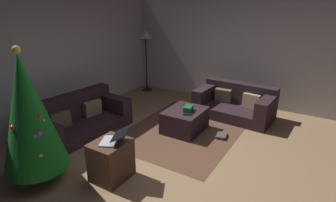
% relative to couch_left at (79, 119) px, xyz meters
% --- Properties ---
extents(ground_plane, '(6.40, 6.40, 0.00)m').
position_rel_couch_left_xyz_m(ground_plane, '(0.13, -2.25, -0.28)').
color(ground_plane, '#93704C').
extents(rear_partition, '(6.40, 0.12, 2.60)m').
position_rel_couch_left_xyz_m(rear_partition, '(0.13, 0.89, 1.02)').
color(rear_partition, '#BCB7B2').
rests_on(rear_partition, ground_plane).
extents(corner_partition, '(0.12, 6.40, 2.60)m').
position_rel_couch_left_xyz_m(corner_partition, '(3.27, -2.25, 1.02)').
color(corner_partition, '#B5B0AB').
rests_on(corner_partition, ground_plane).
extents(couch_left, '(1.86, 1.01, 0.72)m').
position_rel_couch_left_xyz_m(couch_left, '(0.00, 0.00, 0.00)').
color(couch_left, '#2D1E23').
rests_on(couch_left, ground_plane).
extents(couch_right, '(1.02, 1.67, 0.69)m').
position_rel_couch_left_xyz_m(couch_right, '(2.37, -2.29, -0.00)').
color(couch_right, '#2D1E23').
rests_on(couch_right, ground_plane).
extents(ottoman, '(0.83, 0.67, 0.43)m').
position_rel_couch_left_xyz_m(ottoman, '(1.12, -1.70, -0.06)').
color(ottoman, '#2D1E23').
rests_on(ottoman, ground_plane).
extents(gift_box, '(0.26, 0.19, 0.10)m').
position_rel_couch_left_xyz_m(gift_box, '(1.11, -1.77, 0.20)').
color(gift_box, '#19662D').
rests_on(gift_box, ottoman).
extents(tv_remote, '(0.12, 0.16, 0.02)m').
position_rel_couch_left_xyz_m(tv_remote, '(0.93, -1.85, 0.16)').
color(tv_remote, black).
rests_on(tv_remote, ottoman).
extents(christmas_tree, '(0.85, 0.85, 1.88)m').
position_rel_couch_left_xyz_m(christmas_tree, '(-1.31, -0.69, 0.72)').
color(christmas_tree, brown).
rests_on(christmas_tree, ground_plane).
extents(side_table, '(0.52, 0.44, 0.57)m').
position_rel_couch_left_xyz_m(side_table, '(-0.76, -1.54, 0.01)').
color(side_table, '#4C3323').
rests_on(side_table, ground_plane).
extents(laptop, '(0.44, 0.47, 0.17)m').
position_rel_couch_left_xyz_m(laptop, '(-0.73, -1.59, 0.35)').
color(laptop, silver).
rests_on(laptop, side_table).
extents(book_stack, '(0.28, 0.22, 0.06)m').
position_rel_couch_left_xyz_m(book_stack, '(1.22, -2.42, -0.25)').
color(book_stack, '#2D5193').
rests_on(book_stack, ground_plane).
extents(corner_lamp, '(0.36, 0.36, 1.71)m').
position_rel_couch_left_xyz_m(corner_lamp, '(2.84, 0.45, 1.18)').
color(corner_lamp, black).
rests_on(corner_lamp, ground_plane).
extents(area_rug, '(2.60, 2.00, 0.01)m').
position_rel_couch_left_xyz_m(area_rug, '(1.12, -1.70, -0.27)').
color(area_rug, brown).
rests_on(area_rug, ground_plane).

